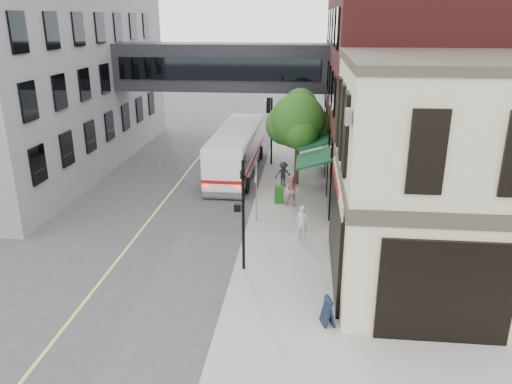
% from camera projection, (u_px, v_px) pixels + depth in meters
% --- Properties ---
extents(ground, '(120.00, 120.00, 0.00)m').
position_uv_depth(ground, '(226.00, 298.00, 18.11)').
color(ground, '#38383A').
rests_on(ground, ground).
extents(sidewalk_main, '(4.00, 60.00, 0.15)m').
position_uv_depth(sidewalk_main, '(293.00, 179.00, 31.03)').
color(sidewalk_main, gray).
rests_on(sidewalk_main, ground).
extents(corner_building, '(10.19, 8.12, 8.45)m').
position_uv_depth(corner_building, '(482.00, 178.00, 17.73)').
color(corner_building, beige).
rests_on(corner_building, ground).
extents(brick_building, '(13.76, 18.00, 14.00)m').
position_uv_depth(brick_building, '(434.00, 65.00, 28.90)').
color(brick_building, '#4A1817').
rests_on(brick_building, ground).
extents(opposite_building, '(14.00, 24.00, 14.00)m').
position_uv_depth(opposite_building, '(5.00, 60.00, 32.43)').
color(opposite_building, slate).
rests_on(opposite_building, ground).
extents(skyway_bridge, '(14.00, 3.18, 3.00)m').
position_uv_depth(skyway_bridge, '(222.00, 67.00, 33.13)').
color(skyway_bridge, black).
rests_on(skyway_bridge, ground).
extents(traffic_signal_near, '(0.44, 0.22, 4.60)m').
position_uv_depth(traffic_signal_near, '(242.00, 202.00, 18.96)').
color(traffic_signal_near, black).
rests_on(traffic_signal_near, sidewalk_main).
extents(traffic_signal_far, '(0.53, 0.28, 4.50)m').
position_uv_depth(traffic_signal_far, '(270.00, 118.00, 32.93)').
color(traffic_signal_far, black).
rests_on(traffic_signal_far, sidewalk_main).
extents(street_sign_pole, '(0.08, 0.75, 3.00)m').
position_uv_depth(street_sign_pole, '(256.00, 186.00, 24.00)').
color(street_sign_pole, gray).
rests_on(street_sign_pole, sidewalk_main).
extents(street_tree, '(3.80, 3.20, 5.60)m').
position_uv_depth(street_tree, '(298.00, 121.00, 29.00)').
color(street_tree, '#382619').
rests_on(street_tree, sidewalk_main).
extents(lane_marking, '(0.12, 40.00, 0.01)m').
position_uv_depth(lane_marking, '(166.00, 199.00, 27.97)').
color(lane_marking, '#D8CC4C').
rests_on(lane_marking, ground).
extents(bus, '(2.71, 10.67, 2.86)m').
position_uv_depth(bus, '(237.00, 149.00, 32.11)').
color(bus, white).
rests_on(bus, ground).
extents(pedestrian_a, '(0.67, 0.55, 1.59)m').
position_uv_depth(pedestrian_a, '(302.00, 223.00, 22.25)').
color(pedestrian_a, beige).
rests_on(pedestrian_a, sidewalk_main).
extents(pedestrian_b, '(0.91, 0.76, 1.66)m').
position_uv_depth(pedestrian_b, '(292.00, 191.00, 26.23)').
color(pedestrian_b, pink).
rests_on(pedestrian_b, sidewalk_main).
extents(pedestrian_c, '(1.08, 0.79, 1.50)m').
position_uv_depth(pedestrian_c, '(283.00, 174.00, 29.29)').
color(pedestrian_c, black).
rests_on(pedestrian_c, sidewalk_main).
extents(newspaper_box, '(0.50, 0.46, 0.91)m').
position_uv_depth(newspaper_box, '(279.00, 195.00, 26.81)').
color(newspaper_box, '#145814').
rests_on(newspaper_box, sidewalk_main).
extents(sandwich_board, '(0.48, 0.61, 0.95)m').
position_uv_depth(sandwich_board, '(328.00, 311.00, 16.15)').
color(sandwich_board, black).
rests_on(sandwich_board, sidewalk_main).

